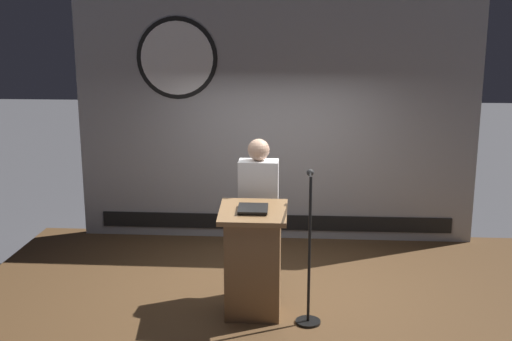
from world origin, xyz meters
TOP-DOWN VIEW (x-y plane):
  - ground_plane at (0.00, 0.00)m, footprint 40.00×40.00m
  - stage_platform at (0.00, 0.00)m, footprint 6.40×4.00m
  - banner_display at (-0.02, 1.85)m, footprint 5.13×0.12m
  - podium at (-0.12, -0.49)m, footprint 0.64×0.50m
  - speaker_person at (-0.10, -0.01)m, footprint 0.40×0.26m
  - microphone_stand at (0.42, -0.59)m, footprint 0.24×0.53m

SIDE VIEW (x-z plane):
  - ground_plane at x=0.00m, z-range 0.00..0.00m
  - stage_platform at x=0.00m, z-range 0.00..0.30m
  - microphone_stand at x=0.42m, z-range 0.08..1.52m
  - podium at x=-0.12m, z-range 0.29..1.40m
  - speaker_person at x=-0.10m, z-range 0.32..1.98m
  - banner_display at x=-0.02m, z-range 0.30..3.58m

